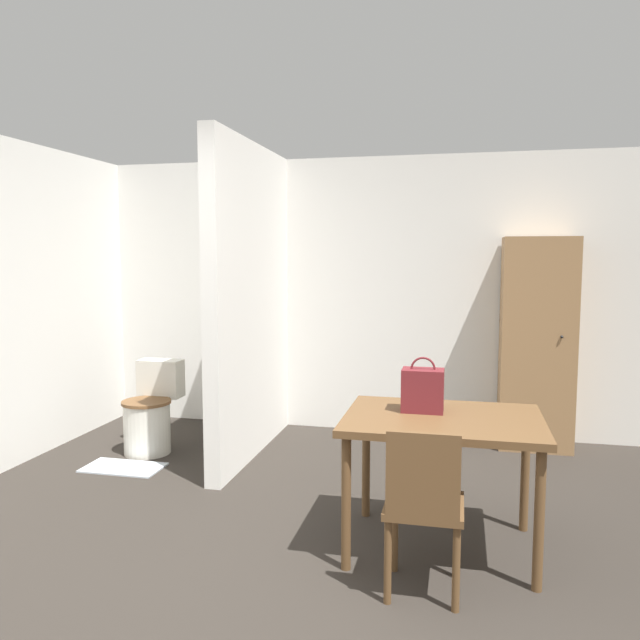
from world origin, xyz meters
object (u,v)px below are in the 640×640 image
object	(u,v)px
wooden_chair	(424,504)
wooden_cabinet	(537,344)
dining_table	(443,432)
handbag	(423,390)
toilet	(151,414)

from	to	relation	value
wooden_chair	wooden_cabinet	bearing A→B (deg)	73.13
dining_table	handbag	world-z (taller)	handbag
dining_table	toilet	size ratio (longest dim) A/B	1.45
wooden_chair	toilet	bearing A→B (deg)	143.05
dining_table	handbag	xyz separation A→B (m)	(-0.12, 0.09, 0.21)
dining_table	wooden_chair	size ratio (longest dim) A/B	1.28
wooden_cabinet	wooden_chair	bearing A→B (deg)	-106.83
dining_table	handbag	bearing A→B (deg)	142.64
dining_table	wooden_cabinet	xyz separation A→B (m)	(0.71, 2.05, 0.22)
wooden_chair	wooden_cabinet	size ratio (longest dim) A/B	0.47
wooden_chair	wooden_cabinet	distance (m)	2.72
dining_table	toilet	world-z (taller)	dining_table
dining_table	wooden_cabinet	bearing A→B (deg)	70.92
toilet	handbag	world-z (taller)	handbag
dining_table	toilet	distance (m)	2.73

